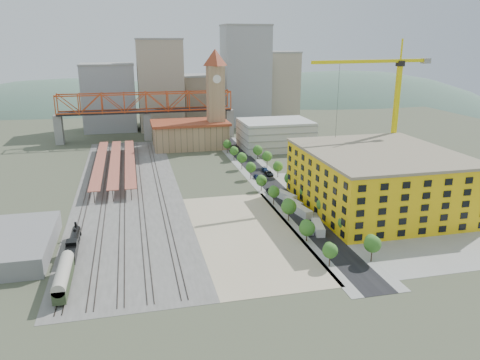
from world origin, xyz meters
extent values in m
plane|color=#474C38|center=(0.00, 0.00, 0.00)|extent=(400.00, 400.00, 0.00)
cube|color=#605E59|center=(-36.00, 17.50, 0.03)|extent=(36.00, 165.00, 0.06)
cube|color=tan|center=(-4.00, -31.50, 0.03)|extent=(28.00, 67.00, 0.06)
cube|color=black|center=(16.00, 15.00, 0.03)|extent=(12.00, 170.00, 0.06)
cube|color=gray|center=(10.50, 15.00, 0.02)|extent=(3.00, 170.00, 0.04)
cube|color=gray|center=(21.50, 15.00, 0.02)|extent=(3.00, 170.00, 0.04)
cube|color=gray|center=(45.00, -20.00, 0.03)|extent=(50.00, 90.00, 0.06)
cube|color=#382B23|center=(-50.72, 17.50, 0.15)|extent=(0.12, 160.00, 0.18)
cube|color=#382B23|center=(-49.28, 17.50, 0.15)|extent=(0.12, 160.00, 0.18)
cube|color=#382B23|center=(-44.72, 17.50, 0.15)|extent=(0.12, 160.00, 0.18)
cube|color=#382B23|center=(-43.28, 17.50, 0.15)|extent=(0.12, 160.00, 0.18)
cube|color=#382B23|center=(-38.72, 17.50, 0.15)|extent=(0.12, 160.00, 0.18)
cube|color=#382B23|center=(-37.28, 17.50, 0.15)|extent=(0.12, 160.00, 0.18)
cube|color=#382B23|center=(-32.72, 17.50, 0.15)|extent=(0.12, 160.00, 0.18)
cube|color=#382B23|center=(-31.28, 17.50, 0.15)|extent=(0.12, 160.00, 0.18)
cube|color=#382B23|center=(-25.72, 17.50, 0.15)|extent=(0.12, 160.00, 0.18)
cube|color=#382B23|center=(-24.28, 17.50, 0.15)|extent=(0.12, 160.00, 0.18)
cube|color=#B45C45|center=(-47.00, 45.00, 4.00)|extent=(4.00, 80.00, 0.25)
cylinder|color=black|center=(-47.00, 45.00, 2.00)|extent=(0.24, 0.24, 4.00)
cube|color=#B45C45|center=(-41.00, 45.00, 4.00)|extent=(4.00, 80.00, 0.25)
cylinder|color=black|center=(-41.00, 45.00, 2.00)|extent=(0.24, 0.24, 4.00)
cube|color=#B45C45|center=(-35.00, 45.00, 4.00)|extent=(4.00, 80.00, 0.25)
cylinder|color=black|center=(-35.00, 45.00, 2.00)|extent=(0.24, 0.24, 4.00)
cube|color=tan|center=(-5.00, 82.00, 6.00)|extent=(36.00, 22.00, 12.00)
cube|color=#933A20|center=(-5.00, 82.00, 12.50)|extent=(38.00, 24.00, 1.20)
cube|color=tan|center=(8.00, 80.00, 20.00)|extent=(8.00, 8.00, 40.00)
pyramid|color=#933A20|center=(8.00, 80.00, 48.00)|extent=(12.00, 12.00, 8.00)
cylinder|color=white|center=(8.00, 75.90, 34.00)|extent=(4.00, 0.30, 4.00)
cube|color=silver|center=(36.00, 70.00, 7.00)|extent=(34.00, 26.00, 14.00)
cube|color=gray|center=(-70.00, 105.00, 7.50)|extent=(4.00, 6.00, 15.00)
cube|color=gray|center=(20.00, 105.00, 7.50)|extent=(4.00, 6.00, 15.00)
cube|color=gray|center=(-25.00, 105.00, 7.50)|extent=(4.00, 6.00, 15.00)
cube|color=black|center=(-25.00, 105.00, 15.50)|extent=(90.00, 9.00, 1.00)
cube|color=yellow|center=(42.00, -20.00, 9.00)|extent=(44.00, 50.00, 18.00)
cube|color=gray|center=(42.00, -20.00, 18.40)|extent=(44.60, 50.60, 0.80)
cube|color=gray|center=(-66.00, -30.00, 2.50)|extent=(22.00, 32.00, 5.00)
cube|color=#9EA0A3|center=(-45.00, 140.00, 19.00)|extent=(30.00, 25.00, 38.00)
cube|color=#B2A58C|center=(-15.00, 135.00, 26.00)|extent=(26.00, 22.00, 52.00)
cube|color=gray|center=(12.00, 150.00, 15.00)|extent=(24.00, 24.00, 30.00)
cube|color=#9EA0A3|center=(38.00, 140.00, 30.00)|extent=(28.00, 22.00, 60.00)
cube|color=#B2A58C|center=(62.00, 145.00, 22.00)|extent=(22.00, 20.00, 44.00)
cube|color=brown|center=(-2.00, 160.00, 13.00)|extent=(20.00, 20.00, 26.00)
ellipsoid|color=#4C6B59|center=(-80.00, 260.00, -68.00)|extent=(396.00, 216.00, 180.00)
ellipsoid|color=#4C6B59|center=(40.00, 260.00, -92.00)|extent=(484.00, 264.00, 220.00)
ellipsoid|color=#4C6B59|center=(160.00, 260.00, -70.00)|extent=(418.00, 228.00, 190.00)
cylinder|color=black|center=(-50.00, -28.31, 2.24)|extent=(2.34, 11.22, 2.34)
cube|color=black|center=(-50.00, -34.38, 2.43)|extent=(2.62, 2.81, 2.99)
cylinder|color=black|center=(-50.00, -23.63, 3.93)|extent=(0.65, 0.65, 1.50)
sphere|color=black|center=(-50.00, -26.44, 3.46)|extent=(0.94, 0.94, 0.94)
cone|color=black|center=(-50.00, -21.95, 0.84)|extent=(2.43, 1.50, 2.43)
cube|color=black|center=(-50.00, -38.59, 1.87)|extent=(2.62, 5.61, 2.62)
cube|color=#28351D|center=(-50.00, -51.31, 2.24)|extent=(2.71, 16.83, 2.99)
cylinder|color=#ADA899|center=(-50.00, -51.31, 3.83)|extent=(2.90, 16.83, 2.90)
cube|color=yellow|center=(62.14, 6.21, 21.47)|extent=(1.53, 1.53, 42.95)
cube|color=black|center=(62.14, 6.21, 43.90)|extent=(2.39, 2.39, 1.91)
cube|color=yellow|center=(44.19, 3.66, 44.85)|extent=(36.07, 6.22, 1.15)
cube|color=yellow|center=(67.81, 7.01, 44.85)|extent=(11.50, 2.74, 1.15)
cube|color=gray|center=(73.48, 7.82, 44.66)|extent=(3.17, 2.76, 1.91)
cube|color=yellow|center=(62.14, 6.21, 48.67)|extent=(0.48, 0.48, 7.63)
cube|color=silver|center=(16.00, -34.57, 1.24)|extent=(4.22, 9.39, 2.49)
cube|color=silver|center=(16.00, -20.99, 1.30)|extent=(4.32, 9.79, 2.60)
cube|color=silver|center=(16.00, -13.21, 1.17)|extent=(4.29, 8.86, 2.34)
cube|color=silver|center=(16.00, -6.26, 1.27)|extent=(5.22, 9.56, 2.54)
imported|color=silver|center=(13.00, -34.18, 0.65)|extent=(1.97, 3.99, 1.31)
imported|color=#9C9BA0|center=(13.00, -35.27, 0.76)|extent=(1.88, 4.72, 1.53)
imported|color=black|center=(13.00, 1.49, 0.77)|extent=(3.01, 5.73, 1.54)
imported|color=navy|center=(13.00, 19.98, 0.68)|extent=(2.11, 4.78, 1.37)
imported|color=silver|center=(19.00, -24.82, 0.80)|extent=(2.49, 4.88, 1.59)
imported|color=#929397|center=(19.00, -24.51, 0.76)|extent=(1.94, 4.71, 1.52)
imported|color=black|center=(19.00, 23.49, 0.79)|extent=(2.73, 5.74, 1.58)
imported|color=navy|center=(19.00, 28.90, 0.77)|extent=(2.24, 5.36, 1.55)
camera|label=1|loc=(-33.55, -148.68, 52.13)|focal=35.00mm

